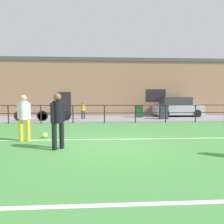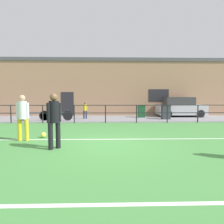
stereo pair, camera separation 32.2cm
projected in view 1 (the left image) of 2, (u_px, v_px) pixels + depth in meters
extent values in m
cube|color=#478C42|center=(108.00, 145.00, 6.86)|extent=(60.00, 44.00, 0.04)
cube|color=white|center=(107.00, 139.00, 7.75)|extent=(36.00, 0.11, 0.00)
cube|color=white|center=(118.00, 205.00, 3.02)|extent=(36.00, 0.11, 0.00)
cube|color=gray|center=(104.00, 119.00, 15.32)|extent=(48.00, 5.00, 0.02)
cylinder|color=black|center=(8.00, 114.00, 12.44)|extent=(0.07, 0.07, 1.15)
cylinder|color=black|center=(41.00, 114.00, 12.56)|extent=(0.07, 0.07, 1.15)
cylinder|color=black|center=(73.00, 114.00, 12.67)|extent=(0.07, 0.07, 1.15)
cylinder|color=black|center=(104.00, 114.00, 12.79)|extent=(0.07, 0.07, 1.15)
cylinder|color=black|center=(135.00, 114.00, 12.91)|extent=(0.07, 0.07, 1.15)
cylinder|color=black|center=(166.00, 114.00, 13.02)|extent=(0.07, 0.07, 1.15)
cylinder|color=black|center=(196.00, 113.00, 13.14)|extent=(0.07, 0.07, 1.15)
cube|color=black|center=(104.00, 105.00, 12.75)|extent=(36.00, 0.04, 0.04)
cube|color=black|center=(104.00, 113.00, 12.78)|extent=(36.00, 0.04, 0.04)
cube|color=#A37A5B|center=(103.00, 89.00, 18.83)|extent=(28.00, 2.40, 4.82)
cube|color=#232328|center=(65.00, 104.00, 17.52)|extent=(1.10, 0.04, 2.10)
cube|color=#232328|center=(156.00, 95.00, 17.94)|extent=(1.80, 0.04, 1.10)
cube|color=#4C4C51|center=(103.00, 62.00, 18.64)|extent=(28.00, 2.56, 0.30)
cylinder|color=black|center=(54.00, 137.00, 6.15)|extent=(0.15, 0.15, 0.83)
cylinder|color=black|center=(62.00, 136.00, 6.34)|extent=(0.15, 0.15, 0.83)
cylinder|color=black|center=(58.00, 112.00, 6.19)|extent=(0.31, 0.31, 0.69)
sphere|color=brown|center=(57.00, 97.00, 6.16)|extent=(0.23, 0.23, 0.23)
cylinder|color=black|center=(52.00, 113.00, 6.06)|extent=(0.11, 0.11, 0.61)
cylinder|color=black|center=(63.00, 112.00, 6.33)|extent=(0.11, 0.11, 0.61)
cylinder|color=gold|center=(21.00, 130.00, 7.40)|extent=(0.15, 0.15, 0.81)
cylinder|color=gold|center=(28.00, 130.00, 7.43)|extent=(0.15, 0.15, 0.81)
cylinder|color=white|center=(24.00, 110.00, 7.36)|extent=(0.30, 0.30, 0.67)
sphere|color=tan|center=(23.00, 98.00, 7.33)|extent=(0.23, 0.23, 0.23)
cylinder|color=white|center=(19.00, 111.00, 7.34)|extent=(0.11, 0.11, 0.60)
cylinder|color=white|center=(29.00, 111.00, 7.39)|extent=(0.11, 0.11, 0.60)
sphere|color=#E5E04C|center=(45.00, 135.00, 8.01)|extent=(0.22, 0.22, 0.22)
cylinder|color=#232D4C|center=(84.00, 115.00, 15.04)|extent=(0.11, 0.11, 0.60)
cylinder|color=#232D4C|center=(82.00, 115.00, 15.07)|extent=(0.11, 0.11, 0.60)
cylinder|color=gold|center=(83.00, 108.00, 15.02)|extent=(0.22, 0.22, 0.49)
sphere|color=brown|center=(83.00, 103.00, 14.99)|extent=(0.17, 0.17, 0.17)
cylinder|color=gold|center=(85.00, 108.00, 15.00)|extent=(0.08, 0.08, 0.44)
cylinder|color=gold|center=(81.00, 108.00, 15.04)|extent=(0.08, 0.08, 0.44)
cube|color=#B7B7BC|center=(177.00, 109.00, 17.05)|extent=(3.89, 1.82, 0.83)
cube|color=#373738|center=(175.00, 101.00, 16.98)|extent=(2.34, 1.53, 0.64)
cylinder|color=black|center=(166.00, 114.00, 16.12)|extent=(0.60, 0.18, 0.60)
cylinder|color=black|center=(197.00, 113.00, 16.27)|extent=(0.60, 0.18, 0.60)
cylinder|color=black|center=(159.00, 112.00, 17.86)|extent=(0.60, 0.18, 0.60)
cylinder|color=black|center=(188.00, 112.00, 18.01)|extent=(0.60, 0.18, 0.60)
cylinder|color=black|center=(19.00, 116.00, 13.66)|extent=(0.67, 0.04, 0.67)
cylinder|color=black|center=(42.00, 116.00, 13.75)|extent=(0.67, 0.04, 0.67)
cube|color=#234C99|center=(30.00, 113.00, 13.69)|extent=(1.20, 0.04, 0.04)
cube|color=#234C99|center=(25.00, 114.00, 13.67)|extent=(0.75, 0.03, 0.24)
cylinder|color=#234C99|center=(26.00, 111.00, 13.67)|extent=(0.03, 0.03, 0.20)
cylinder|color=#234C99|center=(42.00, 112.00, 13.73)|extent=(0.03, 0.03, 0.28)
cylinder|color=black|center=(43.00, 116.00, 13.75)|extent=(0.67, 0.04, 0.67)
cylinder|color=black|center=(66.00, 116.00, 13.85)|extent=(0.67, 0.04, 0.67)
cube|color=#1E6633|center=(54.00, 113.00, 13.78)|extent=(1.22, 0.04, 0.04)
cube|color=#1E6633|center=(49.00, 114.00, 13.77)|extent=(0.76, 0.03, 0.24)
cylinder|color=#1E6633|center=(50.00, 111.00, 13.76)|extent=(0.03, 0.03, 0.20)
cylinder|color=#1E6633|center=(66.00, 112.00, 13.82)|extent=(0.03, 0.03, 0.28)
cube|color=#33383D|center=(164.00, 112.00, 14.90)|extent=(0.60, 0.50, 0.98)
cube|color=#282C30|center=(164.00, 105.00, 14.86)|extent=(0.63, 0.54, 0.08)
cube|color=#194C28|center=(139.00, 112.00, 16.19)|extent=(0.54, 0.45, 0.91)
cube|color=#143D20|center=(139.00, 106.00, 16.16)|extent=(0.57, 0.48, 0.08)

